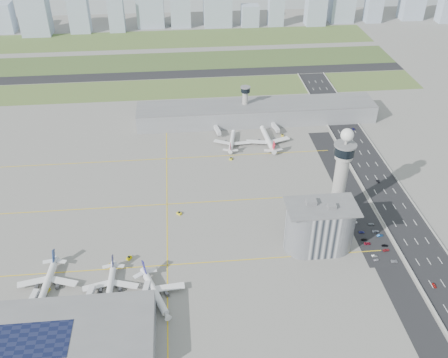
{
  "coord_description": "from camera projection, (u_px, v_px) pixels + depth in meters",
  "views": [
    {
      "loc": [
        -27.76,
        -247.18,
        206.54
      ],
      "look_at": [
        0.0,
        35.0,
        15.0
      ],
      "focal_mm": 40.0,
      "sensor_mm": 36.0,
      "label": 1
    }
  ],
  "objects": [
    {
      "name": "jet_bridge_near_2",
      "position": [
        143.0,
        304.0,
        265.51
      ],
      "size": [
        5.39,
        14.31,
        5.7
      ],
      "primitive_type": null,
      "rotation": [
        0.0,
        0.0,
        1.4
      ],
      "color": "silver",
      "rests_on": "ground"
    },
    {
      "name": "grass_strip_1",
      "position": [
        184.0,
        61.0,
        567.46
      ],
      "size": [
        480.0,
        60.0,
        0.08
      ],
      "primitive_type": "cube",
      "color": "#405729",
      "rests_on": "ground"
    },
    {
      "name": "taxiway_line_h_2",
      "position": [
        167.0,
        159.0,
        392.68
      ],
      "size": [
        260.0,
        0.6,
        0.01
      ],
      "primitive_type": "cube",
      "color": "yellow",
      "rests_on": "ground"
    },
    {
      "name": "car_lot_9",
      "position": [
        380.0,
        235.0,
        314.94
      ],
      "size": [
        4.11,
        1.87,
        1.31
      ],
      "primitive_type": "imported",
      "rotation": [
        0.0,
        0.0,
        1.7
      ],
      "color": "navy",
      "rests_on": "ground"
    },
    {
      "name": "skyline_bldg_9",
      "position": [
        217.0,
        2.0,
        663.3
      ],
      "size": [
        36.96,
        29.57,
        62.11
      ],
      "primitive_type": "cube",
      "color": "#9EADC1",
      "rests_on": "ground"
    },
    {
      "name": "airplane_far_b",
      "position": [
        268.0,
        136.0,
        410.08
      ],
      "size": [
        39.85,
        45.94,
        12.2
      ],
      "primitive_type": null,
      "rotation": [
        0.0,
        0.0,
        1.64
      ],
      "color": "white",
      "rests_on": "ground"
    },
    {
      "name": "near_terminal",
      "position": [
        68.0,
        337.0,
        243.32
      ],
      "size": [
        84.0,
        42.0,
        13.0
      ],
      "color": "gray",
      "rests_on": "ground"
    },
    {
      "name": "car_lot_10",
      "position": [
        376.0,
        231.0,
        318.43
      ],
      "size": [
        4.51,
        2.59,
        1.18
      ],
      "primitive_type": "imported",
      "rotation": [
        0.0,
        0.0,
        1.42
      ],
      "color": "#B1B6C7",
      "rests_on": "ground"
    },
    {
      "name": "car_lot_8",
      "position": [
        385.0,
        245.0,
        307.18
      ],
      "size": [
        3.93,
        1.96,
        1.29
      ],
      "primitive_type": "imported",
      "rotation": [
        0.0,
        0.0,
        1.45
      ],
      "color": "black",
      "rests_on": "ground"
    },
    {
      "name": "tug_3",
      "position": [
        179.0,
        213.0,
        333.51
      ],
      "size": [
        3.74,
        3.67,
        1.81
      ],
      "primitive_type": null,
      "rotation": [
        0.0,
        0.0,
        0.84
      ],
      "color": "yellow",
      "rests_on": "ground"
    },
    {
      "name": "landside_road",
      "position": [
        370.0,
        229.0,
        320.74
      ],
      "size": [
        18.0,
        260.0,
        0.08
      ],
      "primitive_type": "cube",
      "color": "black",
      "rests_on": "ground"
    },
    {
      "name": "car_lot_3",
      "position": [
        364.0,
        240.0,
        311.87
      ],
      "size": [
        3.82,
        1.76,
        1.08
      ],
      "primitive_type": "imported",
      "rotation": [
        0.0,
        0.0,
        1.64
      ],
      "color": "black",
      "rests_on": "ground"
    },
    {
      "name": "car_lot_11",
      "position": [
        371.0,
        224.0,
        324.48
      ],
      "size": [
        3.8,
        1.69,
        1.08
      ],
      "primitive_type": "imported",
      "rotation": [
        0.0,
        0.0,
        1.52
      ],
      "color": "#8D949D",
      "rests_on": "ground"
    },
    {
      "name": "car_lot_1",
      "position": [
        375.0,
        256.0,
        299.51
      ],
      "size": [
        3.61,
        1.47,
        1.16
      ],
      "primitive_type": "imported",
      "rotation": [
        0.0,
        0.0,
        1.64
      ],
      "color": "#999999",
      "rests_on": "ground"
    },
    {
      "name": "skyline_bldg_10",
      "position": [
        250.0,
        16.0,
        669.28
      ],
      "size": [
        23.01,
        18.41,
        27.75
      ],
      "primitive_type": "cube",
      "color": "#9EADC1",
      "rests_on": "ground"
    },
    {
      "name": "tug_2",
      "position": [
        110.0,
        266.0,
        292.0
      ],
      "size": [
        3.76,
        3.85,
        1.86
      ],
      "primitive_type": null,
      "rotation": [
        0.0,
        0.0,
        -2.42
      ],
      "color": "yellow",
      "rests_on": "ground"
    },
    {
      "name": "taxiway_line_h_1",
      "position": [
        167.0,
        204.0,
        343.2
      ],
      "size": [
        260.0,
        0.6,
        0.01
      ],
      "primitive_type": "cube",
      "color": "yellow",
      "rests_on": "ground"
    },
    {
      "name": "car_hw_4",
      "position": [
        322.0,
        102.0,
        477.91
      ],
      "size": [
        1.79,
        3.92,
        1.31
      ],
      "primitive_type": "imported",
      "rotation": [
        0.0,
        0.0,
        0.07
      ],
      "color": "#AEAEAE",
      "rests_on": "ground"
    },
    {
      "name": "skyline_bldg_11",
      "position": [
        276.0,
        11.0,
        668.7
      ],
      "size": [
        20.22,
        16.18,
        38.97
      ],
      "primitive_type": "cube",
      "color": "#9EADC1",
      "rests_on": "ground"
    },
    {
      "name": "taxiway_line_v",
      "position": [
        167.0,
        204.0,
        343.2
      ],
      "size": [
        0.6,
        260.0,
        0.01
      ],
      "primitive_type": "cube",
      "color": "yellow",
      "rests_on": "ground"
    },
    {
      "name": "car_lot_4",
      "position": [
        362.0,
        232.0,
        317.74
      ],
      "size": [
        3.81,
        1.75,
        1.27
      ],
      "primitive_type": "imported",
      "rotation": [
        0.0,
        0.0,
        1.5
      ],
      "color": "navy",
      "rests_on": "ground"
    },
    {
      "name": "runway",
      "position": [
        185.0,
        74.0,
        536.11
      ],
      "size": [
        480.0,
        22.0,
        0.1
      ],
      "primitive_type": "cube",
      "color": "black",
      "rests_on": "ground"
    },
    {
      "name": "admin_building",
      "position": [
        319.0,
        227.0,
        299.22
      ],
      "size": [
        42.0,
        24.0,
        33.5
      ],
      "color": "#B2B2B7",
      "rests_on": "ground"
    },
    {
      "name": "ground",
      "position": [
        229.0,
        228.0,
        321.71
      ],
      "size": [
        1000.0,
        1000.0,
        0.0
      ],
      "primitive_type": "plane",
      "color": "gray"
    },
    {
      "name": "jet_bridge_far_1",
      "position": [
        273.0,
        125.0,
        433.19
      ],
      "size": [
        5.39,
        14.31,
        5.7
      ],
      "primitive_type": null,
      "rotation": [
        0.0,
        0.0,
        -1.4
      ],
      "color": "silver",
      "rests_on": "ground"
    },
    {
      "name": "secondary_tower",
      "position": [
        245.0,
        101.0,
        437.31
      ],
      "size": [
        8.6,
        8.6,
        31.9
      ],
      "color": "#ADAAA5",
      "rests_on": "ground"
    },
    {
      "name": "car_lot_5",
      "position": [
        355.0,
        222.0,
        325.92
      ],
      "size": [
        3.8,
        1.33,
        1.25
      ],
      "primitive_type": "imported",
      "rotation": [
        0.0,
        0.0,
        1.57
      ],
      "color": "white",
      "rests_on": "ground"
    },
    {
      "name": "car_hw_1",
      "position": [
        378.0,
        181.0,
        365.5
      ],
      "size": [
        1.91,
        3.86,
        1.22
      ],
      "primitive_type": "imported",
      "rotation": [
        0.0,
        0.0,
        0.17
      ],
      "color": "black",
      "rests_on": "ground"
    },
    {
      "name": "jet_bridge_near_1",
      "position": [
        85.0,
        308.0,
        263.07
      ],
      "size": [
        5.39,
        14.31,
        5.7
      ],
      "primitive_type": null,
      "rotation": [
        0.0,
        0.0,
        1.4
      ],
      "color": "silver",
      "rests_on": "ground"
    },
    {
      "name": "tug_5",
      "position": [
        282.0,
        135.0,
        422.56
      ],
      "size": [
        2.7,
        3.4,
        1.75
      ],
      "primitive_type": null,
      "rotation": [
        0.0,
        0.0,
        -0.23
      ],
      "color": "yellow",
      "rests_on": "ground"
    },
    {
      "name": "terminal_pier",
      "position": [
        256.0,
        112.0,
        442.58
      ],
      "size": [
        210.0,
        32.0,
        15.8
      ],
      "color": "gray",
      "rests_on": "ground"
    },
    {
      "name": "car_hw_2",
      "position": [
        354.0,
        129.0,
        432.24
      ],
      "size": [
        2.26,
        4.21,
        1.13
      ],
      "primitive_type": "imported",
      "rotation": [
        0.0,
        0.0,
        0.1
      ],
      "color": "navy",
      "rests_on": "ground"
    },
    {
      "name": "highway",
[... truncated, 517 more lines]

